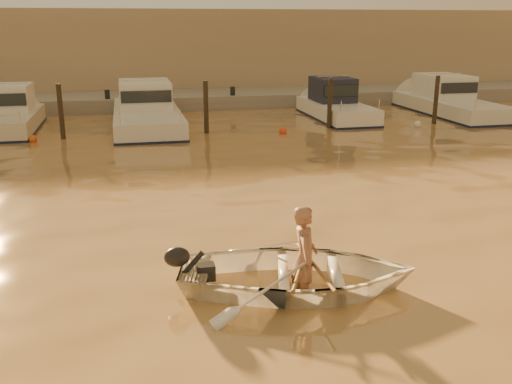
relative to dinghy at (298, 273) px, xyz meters
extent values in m
plane|color=#92613A|center=(0.69, -0.11, -0.27)|extent=(160.00, 160.00, 0.00)
imported|color=white|center=(0.00, 0.00, 0.00)|extent=(4.29, 3.50, 0.78)
imported|color=#9A634D|center=(0.10, -0.02, 0.28)|extent=(0.54, 0.69, 1.69)
cylinder|color=brown|center=(0.24, -0.06, 0.15)|extent=(0.12, 2.10, 0.13)
cylinder|color=brown|center=(0.05, -0.01, 0.15)|extent=(0.90, 1.95, 0.13)
cylinder|color=#2D2319|center=(-4.81, 13.69, 0.63)|extent=(0.18, 0.18, 2.20)
cylinder|color=#2D2319|center=(0.49, 13.69, 0.63)|extent=(0.18, 0.18, 2.20)
cylinder|color=#2D2319|center=(5.49, 13.69, 0.63)|extent=(0.18, 0.18, 2.20)
cylinder|color=#2D2319|center=(10.19, 13.69, 0.63)|extent=(0.18, 0.18, 2.20)
sphere|color=#C54F17|center=(-5.82, 13.36, -0.17)|extent=(0.30, 0.30, 0.30)
sphere|color=silver|center=(-1.14, 12.13, -0.17)|extent=(0.30, 0.30, 0.30)
sphere|color=red|center=(3.32, 12.89, -0.17)|extent=(0.30, 0.30, 0.30)
sphere|color=silver|center=(9.10, 13.09, -0.17)|extent=(0.30, 0.30, 0.30)
cube|color=gray|center=(0.69, 21.39, -0.12)|extent=(52.00, 4.00, 1.00)
cube|color=#9E8466|center=(0.69, 26.89, 2.13)|extent=(46.00, 7.00, 4.80)
camera|label=1|loc=(-2.52, -7.98, 3.84)|focal=40.00mm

